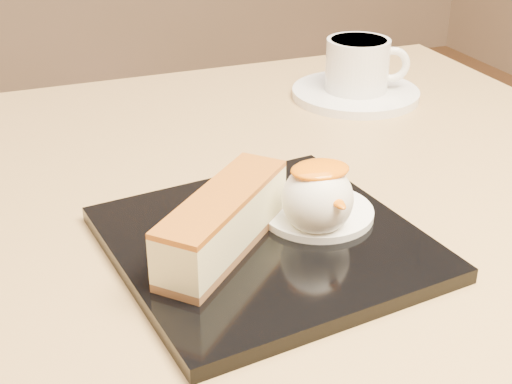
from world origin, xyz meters
name	(u,v)px	position (x,y,z in m)	size (l,w,h in m)	color
table	(270,361)	(0.00, 0.00, 0.56)	(0.80, 0.80, 0.72)	black
dessert_plate	(266,243)	(-0.03, -0.05, 0.73)	(0.22, 0.22, 0.01)	black
cheesecake	(223,222)	(-0.06, -0.05, 0.75)	(0.13, 0.12, 0.05)	brown
cream_smear	(317,212)	(0.02, -0.03, 0.73)	(0.09, 0.09, 0.01)	white
ice_cream_scoop	(318,199)	(0.01, -0.05, 0.76)	(0.05, 0.05, 0.05)	white
mango_sauce	(320,170)	(0.02, -0.05, 0.78)	(0.05, 0.03, 0.01)	orange
mint_sprig	(271,201)	(0.00, -0.01, 0.74)	(0.03, 0.02, 0.00)	green
saucer	(355,93)	(0.20, 0.23, 0.72)	(0.15, 0.15, 0.01)	white
coffee_cup	(359,64)	(0.20, 0.23, 0.76)	(0.10, 0.07, 0.06)	white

